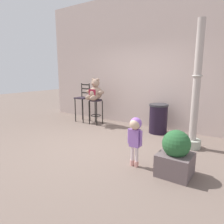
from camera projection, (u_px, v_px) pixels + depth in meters
The scene contains 9 objects.
ground_plane at pixel (95, 147), 4.43m from camera, with size 24.00×24.00×0.00m, color #705F55.
building_wall at pixel (145, 61), 5.95m from camera, with size 7.20×0.30×3.82m, color beige.
bar_stool_with_teddy at pixel (96, 107), 6.26m from camera, with size 0.39×0.39×0.76m.
teddy_bear at pixel (95, 92), 6.14m from camera, with size 0.61×0.55×0.65m.
child_walking at pixel (135, 131), 3.42m from camera, with size 0.27×0.22×0.86m.
trash_bin at pixel (158, 119), 5.36m from camera, with size 0.50×0.50×0.78m.
lamppost at pixel (195, 101), 4.18m from camera, with size 0.36×0.36×2.62m.
bar_chair_empty at pixel (83, 100), 6.58m from camera, with size 0.39×0.39×1.23m.
planter_with_shrub at pixel (176, 155), 3.18m from camera, with size 0.51×0.51×0.73m.
Camera 1 is at (2.68, -3.25, 1.62)m, focal length 32.61 mm.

